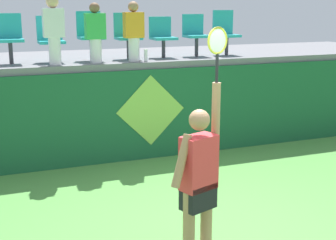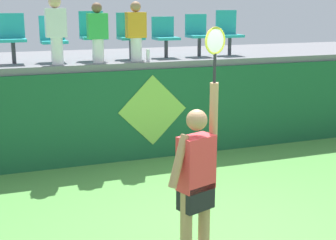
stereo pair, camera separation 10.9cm
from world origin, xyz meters
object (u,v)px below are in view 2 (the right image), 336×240
water_bottle (148,55)px  spectator_1 (98,32)px  stadium_chair_0 (12,36)px  stadium_chair_3 (130,34)px  stadium_chair_5 (198,33)px  spectator_2 (136,31)px  stadium_chair_4 (165,35)px  stadium_chair_1 (53,37)px  tennis_player (196,179)px  stadium_chair_6 (228,31)px  spectator_0 (56,28)px  stadium_chair_2 (93,33)px

water_bottle → spectator_1: bearing=171.8°
water_bottle → stadium_chair_0: stadium_chair_0 is taller
stadium_chair_3 → stadium_chair_5: (1.37, -0.00, -0.01)m
stadium_chair_0 → spectator_2: (2.07, -0.41, 0.07)m
stadium_chair_4 → spectator_1: spectator_1 is taller
stadium_chair_1 → stadium_chair_4: stadium_chair_1 is taller
tennis_player → stadium_chair_4: bearing=74.5°
stadium_chair_3 → spectator_2: spectator_2 is taller
tennis_player → stadium_chair_6: size_ratio=2.88×
stadium_chair_1 → stadium_chair_0: bearing=-179.9°
stadium_chair_6 → spectator_0: spectator_0 is taller
stadium_chair_0 → stadium_chair_5: (3.45, -0.00, -0.02)m
water_bottle → spectator_0: bearing=176.0°
tennis_player → water_bottle: size_ratio=11.72×
stadium_chair_1 → stadium_chair_2: (0.70, 0.00, 0.06)m
stadium_chair_2 → stadium_chair_3: bearing=-0.0°
stadium_chair_0 → spectator_1: (1.39, -0.41, 0.05)m
stadium_chair_1 → spectator_0: bearing=-90.0°
stadium_chair_2 → stadium_chair_3: (0.69, -0.00, -0.02)m
stadium_chair_2 → stadium_chair_5: stadium_chair_2 is taller
water_bottle → spectator_1: (-0.87, 0.13, 0.42)m
stadium_chair_4 → spectator_1: size_ratio=0.75×
stadium_chair_2 → stadium_chair_6: 2.72m
tennis_player → stadium_chair_5: 4.91m
stadium_chair_0 → stadium_chair_2: size_ratio=0.97×
stadium_chair_2 → stadium_chair_4: bearing=-0.3°
stadium_chair_2 → spectator_1: spectator_1 is taller
water_bottle → spectator_1: 0.97m
stadium_chair_6 → tennis_player: bearing=-120.3°
stadium_chair_2 → stadium_chair_3: stadium_chair_2 is taller
stadium_chair_2 → stadium_chair_6: bearing=0.1°
tennis_player → stadium_chair_3: 4.56m
stadium_chair_2 → spectator_2: size_ratio=0.84×
spectator_0 → stadium_chair_0: bearing=148.0°
water_bottle → stadium_chair_6: (1.85, 0.54, 0.37)m
stadium_chair_6 → spectator_1: (-2.72, -0.42, 0.05)m
stadium_chair_1 → stadium_chair_4: size_ratio=1.05×
stadium_chair_1 → spectator_0: 0.46m
stadium_chair_2 → stadium_chair_5: (2.06, -0.00, -0.04)m
spectator_1 → stadium_chair_0: bearing=163.5°
stadium_chair_2 → spectator_0: 0.83m
stadium_chair_2 → spectator_2: spectator_2 is taller
stadium_chair_5 → stadium_chair_0: bearing=179.9°
stadium_chair_1 → spectator_0: size_ratio=0.70×
stadium_chair_3 → stadium_chair_4: bearing=-0.5°
water_bottle → stadium_chair_2: bearing=148.2°
stadium_chair_0 → stadium_chair_1: bearing=0.1°
tennis_player → stadium_chair_0: size_ratio=2.99×
stadium_chair_6 → stadium_chair_1: bearing=-179.9°
water_bottle → stadium_chair_0: (-2.25, 0.54, 0.36)m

